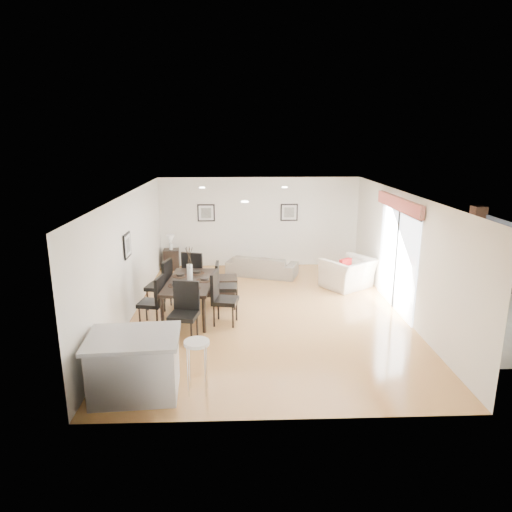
{
  "coord_description": "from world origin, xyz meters",
  "views": [
    {
      "loc": [
        -0.61,
        -9.61,
        3.87
      ],
      "look_at": [
        -0.24,
        0.4,
        1.24
      ],
      "focal_mm": 32.0,
      "sensor_mm": 36.0,
      "label": 1
    }
  ],
  "objects_px": {
    "dining_chair_foot": "(194,272)",
    "coffee_table": "(217,285)",
    "armchair": "(348,273)",
    "dining_chair_enear": "(221,295)",
    "dining_table": "(190,284)",
    "dining_chair_wfar": "(163,282)",
    "dining_chair_head": "(185,308)",
    "side_table": "(172,259)",
    "sofa": "(262,266)",
    "kitchen_island": "(135,365)",
    "bar_stool": "(197,348)",
    "dining_chair_wnear": "(155,298)",
    "dining_chair_efar": "(222,283)"
  },
  "relations": [
    {
      "from": "dining_chair_foot",
      "to": "bar_stool",
      "type": "distance_m",
      "value": 4.4
    },
    {
      "from": "dining_chair_foot",
      "to": "dining_chair_enear",
      "type": "bearing_deg",
      "value": 128.37
    },
    {
      "from": "dining_chair_foot",
      "to": "kitchen_island",
      "type": "xyz_separation_m",
      "value": [
        -0.5,
        -4.38,
        -0.16
      ]
    },
    {
      "from": "dining_chair_foot",
      "to": "kitchen_island",
      "type": "relative_size",
      "value": 0.81
    },
    {
      "from": "dining_table",
      "to": "side_table",
      "type": "distance_m",
      "value": 3.86
    },
    {
      "from": "dining_chair_wfar",
      "to": "dining_chair_wnear",
      "type": "bearing_deg",
      "value": 11.91
    },
    {
      "from": "bar_stool",
      "to": "armchair",
      "type": "bearing_deg",
      "value": 54.76
    },
    {
      "from": "dining_chair_efar",
      "to": "coffee_table",
      "type": "bearing_deg",
      "value": 11.58
    },
    {
      "from": "armchair",
      "to": "kitchen_island",
      "type": "bearing_deg",
      "value": 13.37
    },
    {
      "from": "dining_table",
      "to": "dining_chair_wfar",
      "type": "bearing_deg",
      "value": 149.49
    },
    {
      "from": "sofa",
      "to": "bar_stool",
      "type": "height_order",
      "value": "bar_stool"
    },
    {
      "from": "dining_chair_enear",
      "to": "dining_chair_wnear",
      "type": "bearing_deg",
      "value": 102.21
    },
    {
      "from": "dining_table",
      "to": "side_table",
      "type": "height_order",
      "value": "dining_table"
    },
    {
      "from": "dining_chair_wfar",
      "to": "dining_chair_head",
      "type": "bearing_deg",
      "value": 35.12
    },
    {
      "from": "armchair",
      "to": "dining_chair_head",
      "type": "distance_m",
      "value": 4.94
    },
    {
      "from": "side_table",
      "to": "dining_chair_head",
      "type": "bearing_deg",
      "value": -78.84
    },
    {
      "from": "dining_chair_wnear",
      "to": "dining_chair_wfar",
      "type": "distance_m",
      "value": 0.97
    },
    {
      "from": "dining_table",
      "to": "kitchen_island",
      "type": "distance_m",
      "value": 3.23
    },
    {
      "from": "dining_chair_wfar",
      "to": "dining_chair_efar",
      "type": "xyz_separation_m",
      "value": [
        1.37,
        0.02,
        -0.05
      ]
    },
    {
      "from": "bar_stool",
      "to": "dining_chair_head",
      "type": "bearing_deg",
      "value": 101.65
    },
    {
      "from": "dining_chair_wfar",
      "to": "coffee_table",
      "type": "xyz_separation_m",
      "value": [
        1.19,
        1.01,
        -0.44
      ]
    },
    {
      "from": "kitchen_island",
      "to": "dining_chair_efar",
      "type": "bearing_deg",
      "value": 67.72
    },
    {
      "from": "sofa",
      "to": "coffee_table",
      "type": "relative_size",
      "value": 1.92
    },
    {
      "from": "armchair",
      "to": "dining_chair_enear",
      "type": "bearing_deg",
      "value": 0.18
    },
    {
      "from": "dining_chair_enear",
      "to": "dining_chair_head",
      "type": "height_order",
      "value": "dining_chair_head"
    },
    {
      "from": "sofa",
      "to": "side_table",
      "type": "distance_m",
      "value": 2.78
    },
    {
      "from": "sofa",
      "to": "side_table",
      "type": "xyz_separation_m",
      "value": [
        -2.68,
        0.75,
        0.01
      ]
    },
    {
      "from": "dining_chair_wfar",
      "to": "dining_chair_foot",
      "type": "xyz_separation_m",
      "value": [
        0.66,
        0.74,
        0.01
      ]
    },
    {
      "from": "dining_table",
      "to": "dining_chair_enear",
      "type": "relative_size",
      "value": 1.76
    },
    {
      "from": "dining_chair_efar",
      "to": "side_table",
      "type": "bearing_deg",
      "value": 27.98
    },
    {
      "from": "dining_chair_efar",
      "to": "dining_chair_head",
      "type": "relative_size",
      "value": 0.92
    },
    {
      "from": "dining_chair_wfar",
      "to": "dining_chair_enear",
      "type": "distance_m",
      "value": 1.65
    },
    {
      "from": "dining_chair_foot",
      "to": "bar_stool",
      "type": "bearing_deg",
      "value": 111.25
    },
    {
      "from": "dining_chair_foot",
      "to": "side_table",
      "type": "relative_size",
      "value": 1.93
    },
    {
      "from": "dining_table",
      "to": "dining_chair_foot",
      "type": "distance_m",
      "value": 1.2
    },
    {
      "from": "coffee_table",
      "to": "side_table",
      "type": "relative_size",
      "value": 1.71
    },
    {
      "from": "dining_chair_enear",
      "to": "armchair",
      "type": "bearing_deg",
      "value": -44.36
    },
    {
      "from": "armchair",
      "to": "side_table",
      "type": "relative_size",
      "value": 2.0
    },
    {
      "from": "sofa",
      "to": "dining_chair_foot",
      "type": "height_order",
      "value": "dining_chair_foot"
    },
    {
      "from": "dining_chair_efar",
      "to": "bar_stool",
      "type": "relative_size",
      "value": 1.23
    },
    {
      "from": "dining_chair_head",
      "to": "dining_chair_foot",
      "type": "relative_size",
      "value": 0.99
    },
    {
      "from": "dining_chair_wfar",
      "to": "kitchen_island",
      "type": "distance_m",
      "value": 3.65
    },
    {
      "from": "dining_chair_enear",
      "to": "coffee_table",
      "type": "height_order",
      "value": "dining_chair_enear"
    },
    {
      "from": "dining_chair_head",
      "to": "dining_chair_wfar",
      "type": "bearing_deg",
      "value": 123.62
    },
    {
      "from": "sofa",
      "to": "coffee_table",
      "type": "xyz_separation_m",
      "value": [
        -1.22,
        -1.49,
        -0.08
      ]
    },
    {
      "from": "armchair",
      "to": "coffee_table",
      "type": "bearing_deg",
      "value": -29.32
    },
    {
      "from": "dining_table",
      "to": "kitchen_island",
      "type": "height_order",
      "value": "kitchen_island"
    },
    {
      "from": "sofa",
      "to": "dining_chair_wnear",
      "type": "height_order",
      "value": "dining_chair_wnear"
    },
    {
      "from": "dining_chair_foot",
      "to": "coffee_table",
      "type": "height_order",
      "value": "dining_chair_foot"
    },
    {
      "from": "dining_chair_head",
      "to": "side_table",
      "type": "xyz_separation_m",
      "value": [
        -0.97,
        4.91,
        -0.34
      ]
    }
  ]
}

